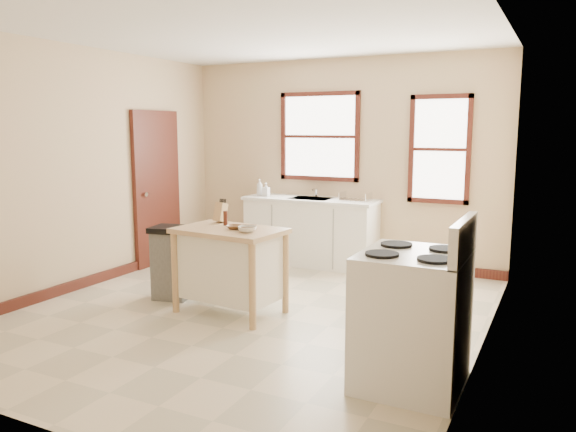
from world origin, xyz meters
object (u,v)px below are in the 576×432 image
(soap_bottle_b, at_px, (266,190))
(knife_block, at_px, (221,213))
(dish_rack, at_px, (356,197))
(bowl_b, at_px, (248,228))
(kitchen_island, at_px, (230,271))
(bowl_c, at_px, (247,229))
(soap_bottle_a, at_px, (260,187))
(pepper_grinder, at_px, (225,218))
(bowl_a, at_px, (235,227))
(gas_stove, at_px, (413,301))
(trash_bin, at_px, (172,263))

(soap_bottle_b, xyz_separation_m, knife_block, (0.49, -1.91, -0.04))
(dish_rack, xyz_separation_m, bowl_b, (-0.32, -2.25, -0.08))
(kitchen_island, relative_size, bowl_c, 5.87)
(soap_bottle_a, distance_m, knife_block, 2.04)
(kitchen_island, relative_size, pepper_grinder, 7.10)
(bowl_a, xyz_separation_m, gas_stove, (1.99, -0.79, -0.26))
(dish_rack, bearing_deg, gas_stove, -45.03)
(knife_block, distance_m, pepper_grinder, 0.21)
(soap_bottle_a, xyz_separation_m, dish_rack, (1.42, 0.05, -0.07))
(kitchen_island, bearing_deg, bowl_b, 9.63)
(pepper_grinder, distance_m, bowl_c, 0.46)
(bowl_c, bearing_deg, bowl_b, 118.09)
(trash_bin, bearing_deg, soap_bottle_b, 77.11)
(gas_stove, bearing_deg, trash_bin, 162.45)
(dish_rack, height_order, kitchen_island, dish_rack)
(pepper_grinder, bearing_deg, bowl_c, -30.04)
(bowl_c, distance_m, gas_stove, 1.94)
(soap_bottle_b, distance_m, kitchen_island, 2.38)
(bowl_a, bearing_deg, dish_rack, 78.64)
(bowl_b, distance_m, gas_stove, 2.04)
(trash_bin, bearing_deg, bowl_b, -17.15)
(soap_bottle_b, bearing_deg, pepper_grinder, -72.55)
(soap_bottle_b, height_order, bowl_a, soap_bottle_b)
(pepper_grinder, relative_size, bowl_c, 0.83)
(knife_block, distance_m, gas_stove, 2.59)
(soap_bottle_b, bearing_deg, soap_bottle_a, 165.00)
(bowl_c, bearing_deg, dish_rack, 83.77)
(pepper_grinder, height_order, gas_stove, gas_stove)
(soap_bottle_b, height_order, pepper_grinder, soap_bottle_b)
(soap_bottle_b, distance_m, bowl_b, 2.38)
(soap_bottle_a, xyz_separation_m, pepper_grinder, (0.76, -2.08, -0.09))
(dish_rack, distance_m, bowl_a, 2.32)
(kitchen_island, distance_m, knife_block, 0.66)
(pepper_grinder, relative_size, bowl_b, 0.89)
(soap_bottle_a, height_order, bowl_c, soap_bottle_a)
(bowl_b, xyz_separation_m, gas_stove, (1.85, -0.81, -0.26))
(trash_bin, distance_m, gas_stove, 3.04)
(soap_bottle_a, height_order, bowl_b, soap_bottle_a)
(dish_rack, relative_size, knife_block, 1.92)
(pepper_grinder, distance_m, trash_bin, 0.88)
(pepper_grinder, relative_size, gas_stove, 0.12)
(trash_bin, bearing_deg, gas_stove, -28.85)
(soap_bottle_a, bearing_deg, soap_bottle_b, -27.58)
(soap_bottle_a, relative_size, dish_rack, 0.60)
(knife_block, height_order, bowl_c, knife_block)
(bowl_a, xyz_separation_m, bowl_b, (0.14, 0.02, 0.00))
(soap_bottle_a, height_order, trash_bin, soap_bottle_a)
(dish_rack, distance_m, kitchen_island, 2.39)
(pepper_grinder, bearing_deg, dish_rack, 72.95)
(soap_bottle_a, bearing_deg, gas_stove, -58.02)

